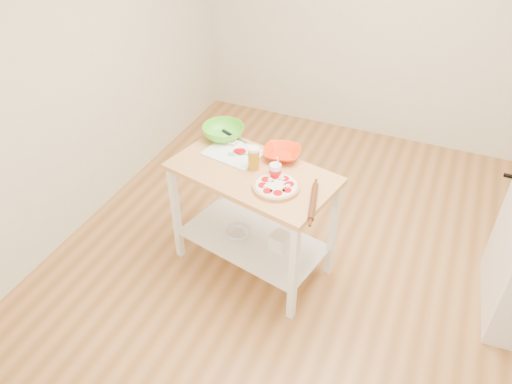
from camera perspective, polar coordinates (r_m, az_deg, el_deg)
The scene contains 13 objects.
room_shell at distance 3.26m, azimuth 7.81°, elevation 8.72°, with size 4.04×4.54×2.74m.
prep_island at distance 3.63m, azimuth -0.37°, elevation -0.86°, with size 1.27×0.87×0.90m.
pizza at distance 3.31m, azimuth 2.32°, elevation 0.69°, with size 0.32×0.32×0.05m.
cutting_board at distance 3.67m, azimuth -2.50°, elevation 4.58°, with size 0.45×0.37×0.04m.
spatula at distance 3.64m, azimuth -2.15°, elevation 4.37°, with size 0.15×0.07×0.01m.
knife at distance 3.86m, azimuth -2.85°, elevation 6.55°, with size 0.26×0.12×0.01m.
orange_bowl at distance 3.61m, azimuth 2.99°, elevation 4.44°, with size 0.27×0.27×0.07m, color #F83807.
green_bowl at distance 3.84m, azimuth -3.78°, elevation 6.88°, with size 0.32×0.32×0.10m, color #58C728.
beer_pint at distance 3.46m, azimuth -0.28°, elevation 3.90°, with size 0.08×0.08×0.17m.
yogurt_tub at distance 3.40m, azimuth 2.22°, elevation 2.44°, with size 0.08×0.08×0.18m.
rolling_pin at distance 3.19m, azimuth 6.55°, elevation -1.13°, with size 0.04×0.04×0.36m, color #592D14.
shelf_glass_bowl at distance 3.89m, azimuth -2.03°, elevation -4.70°, with size 0.19×0.19×0.06m, color silver.
shelf_bin at distance 3.77m, azimuth 2.77°, elevation -5.68°, with size 0.13×0.13×0.13m, color white.
Camera 1 is at (0.72, -2.78, 2.90)m, focal length 35.00 mm.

